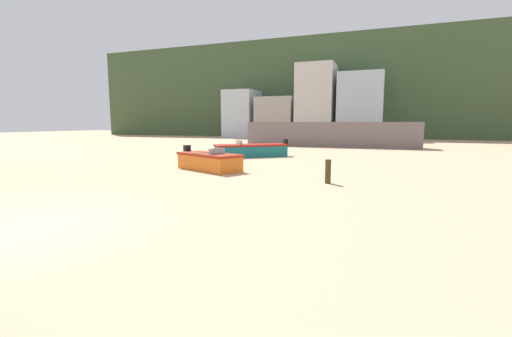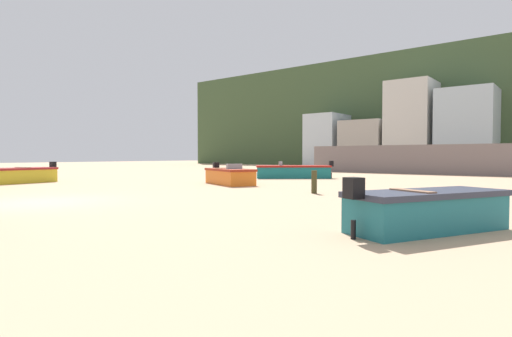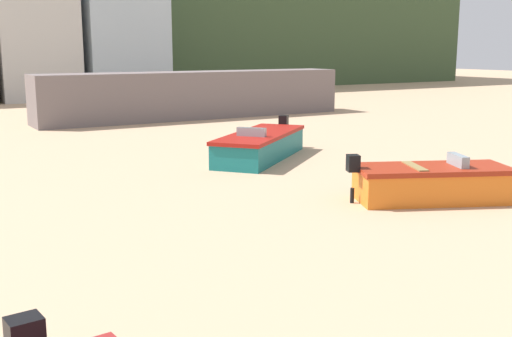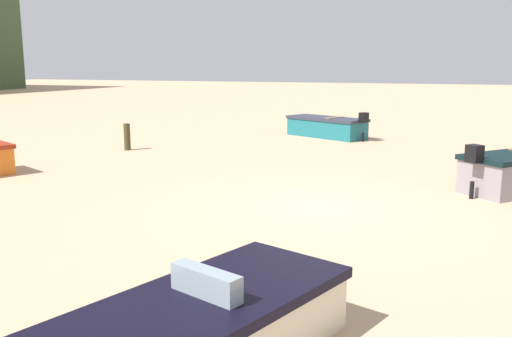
# 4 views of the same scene
# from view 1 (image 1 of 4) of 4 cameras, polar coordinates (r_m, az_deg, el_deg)

# --- Properties ---
(ground_plane) EXTENTS (160.00, 160.00, 0.00)m
(ground_plane) POSITION_cam_1_polar(r_m,az_deg,el_deg) (9.51, -34.27, -8.37)
(ground_plane) COLOR tan
(headland_hill) EXTENTS (90.00, 32.00, 16.00)m
(headland_hill) POSITION_cam_1_polar(r_m,az_deg,el_deg) (71.77, 15.01, 11.85)
(headland_hill) COLOR #3C5232
(headland_hill) RESTS_ON ground
(harbor_pier) EXTENTS (16.96, 2.40, 2.47)m
(harbor_pier) POSITION_cam_1_polar(r_m,az_deg,el_deg) (35.57, 12.16, 5.57)
(harbor_pier) COLOR slate
(harbor_pier) RESTS_ON ground
(townhouse_centre_left) EXTENTS (4.75, 6.62, 7.53)m
(townhouse_centre_left) POSITION_cam_1_polar(r_m,az_deg,el_deg) (56.99, -2.16, 8.99)
(townhouse_centre_left) COLOR #B1BFCB
(townhouse_centre_left) RESTS_ON ground
(townhouse_centre_right) EXTENTS (5.79, 6.18, 6.30)m
(townhouse_centre_right) POSITION_cam_1_polar(r_m,az_deg,el_deg) (54.70, 3.62, 8.39)
(townhouse_centre_right) COLOR #A09A91
(townhouse_centre_right) RESTS_ON ground
(townhouse_right) EXTENTS (5.42, 6.20, 10.95)m
(townhouse_right) POSITION_cam_1_polar(r_m,az_deg,el_deg) (53.31, 10.01, 10.82)
(townhouse_right) COLOR beige
(townhouse_right) RESTS_ON ground
(townhouse_far_right) EXTENTS (6.15, 6.41, 9.39)m
(townhouse_far_right) POSITION_cam_1_polar(r_m,az_deg,el_deg) (52.53, 16.99, 9.80)
(townhouse_far_right) COLOR #ABBCC7
(townhouse_far_right) RESTS_ON ground
(boat_teal_1) EXTENTS (4.97, 4.52, 1.20)m
(boat_teal_1) POSITION_cam_1_polar(r_m,az_deg,el_deg) (24.36, -0.82, 3.03)
(boat_teal_1) COLOR #166D6F
(boat_teal_1) RESTS_ON ground
(boat_orange_4) EXTENTS (4.00, 2.91, 1.18)m
(boat_orange_4) POSITION_cam_1_polar(r_m,az_deg,el_deg) (17.67, -7.81, 1.20)
(boat_orange_4) COLOR orange
(boat_orange_4) RESTS_ON ground
(mooring_post_near_water) EXTENTS (0.23, 0.23, 0.96)m
(mooring_post_near_water) POSITION_cam_1_polar(r_m,az_deg,el_deg) (13.92, 11.87, -0.48)
(mooring_post_near_water) COLOR #3F3A1F
(mooring_post_near_water) RESTS_ON ground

